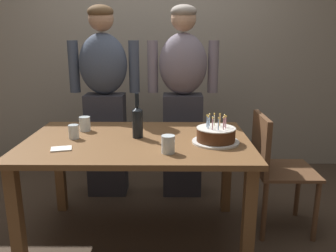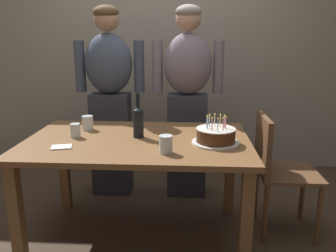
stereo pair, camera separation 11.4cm
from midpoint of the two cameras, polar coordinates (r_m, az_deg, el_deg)
ground_plane at (r=2.64m, az=-6.00°, el=-17.73°), size 10.00×10.00×0.00m
back_wall at (r=3.78m, az=-3.89°, el=12.91°), size 5.20×0.10×2.60m
dining_table at (r=2.36m, az=-6.41°, el=-4.45°), size 1.50×0.96×0.74m
birthday_cake at (r=2.25m, az=6.46°, el=-1.57°), size 0.31×0.31×0.18m
water_glass_near at (r=2.60m, az=-14.77°, el=0.34°), size 0.08×0.08×0.10m
water_glass_far at (r=2.04m, az=-1.57°, el=-3.04°), size 0.08×0.08×0.11m
water_glass_side at (r=2.42m, az=-16.59°, el=-0.93°), size 0.07×0.07×0.10m
wine_bottle at (r=2.35m, az=-6.35°, el=0.82°), size 0.07×0.07×0.30m
napkin_stack at (r=2.23m, az=-18.58°, el=-3.59°), size 0.14×0.12×0.01m
person_man_bearded at (r=3.09m, az=-11.41°, el=4.30°), size 0.61×0.27×1.66m
person_woman_cardigan at (r=3.02m, az=1.36°, el=4.37°), size 0.61×0.27×1.66m
dining_chair at (r=2.62m, az=15.71°, el=-5.93°), size 0.42×0.42×0.87m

